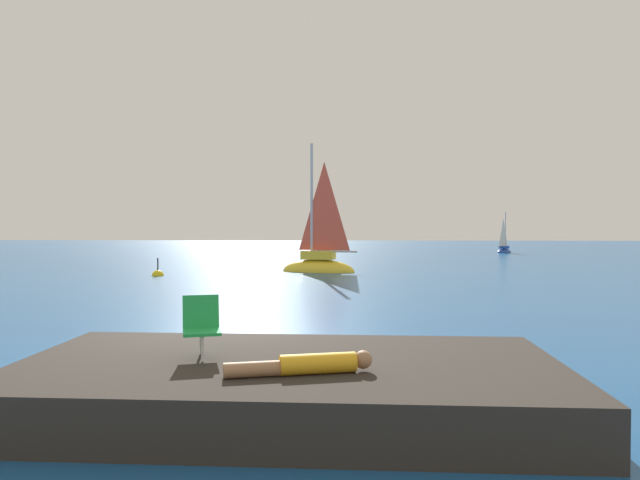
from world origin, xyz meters
name	(u,v)px	position (x,y,z in m)	size (l,w,h in m)	color
ground_plane	(229,361)	(0.00, 0.00, 0.00)	(160.00, 160.00, 0.00)	navy
shore_ledge	(289,385)	(1.33, -2.66, 0.33)	(6.96, 3.55, 0.66)	#2D2823
boulder_seaward	(208,365)	(-0.29, -0.32, 0.00)	(1.08, 0.86, 0.59)	#2E2520
boulder_inland	(195,376)	(-0.35, -0.99, 0.00)	(0.78, 0.63, 0.43)	#28281F
sailboat_near	(319,264)	(0.69, 19.48, 0.39)	(3.98, 2.06, 7.23)	yellow
sailboat_far	(504,250)	(15.83, 40.76, 0.21)	(1.94, 1.95, 3.91)	#193D99
person_sunbather	(307,365)	(1.61, -3.36, 0.77)	(1.73, 0.60, 0.25)	gold
beach_chair	(201,323)	(0.14, -2.49, 1.10)	(0.63, 0.71, 0.80)	green
marker_buoy	(158,276)	(-6.81, 16.82, 0.01)	(0.56, 0.56, 1.13)	yellow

